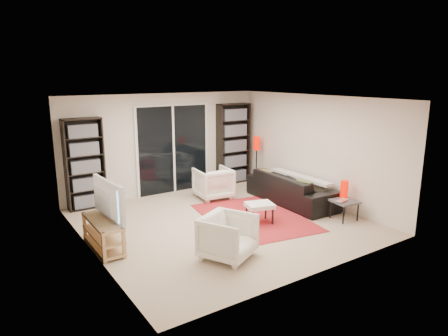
{
  "coord_description": "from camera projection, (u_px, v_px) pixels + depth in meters",
  "views": [
    {
      "loc": [
        -4.05,
        -6.18,
        2.81
      ],
      "look_at": [
        0.25,
        0.3,
        1.0
      ],
      "focal_mm": 32.0,
      "sensor_mm": 36.0,
      "label": 1
    }
  ],
  "objects": [
    {
      "name": "wall_left",
      "position": [
        88.0,
        181.0,
        6.21
      ],
      "size": [
        0.02,
        5.0,
        2.4
      ],
      "primitive_type": "cube",
      "color": "beige",
      "rests_on": "ground"
    },
    {
      "name": "tv_stand",
      "position": [
        103.0,
        234.0,
        6.58
      ],
      "size": [
        0.37,
        1.17,
        0.5
      ],
      "color": "tan",
      "rests_on": "floor"
    },
    {
      "name": "floor_lamp",
      "position": [
        257.0,
        149.0,
        10.26
      ],
      "size": [
        0.19,
        0.19,
        1.28
      ],
      "color": "black",
      "rests_on": "floor"
    },
    {
      "name": "tv",
      "position": [
        102.0,
        201.0,
        6.46
      ],
      "size": [
        0.24,
        1.14,
        0.65
      ],
      "primitive_type": "imported",
      "rotation": [
        0.0,
        0.0,
        1.65
      ],
      "color": "black",
      "rests_on": "tv_stand"
    },
    {
      "name": "armchair_back",
      "position": [
        213.0,
        183.0,
        9.29
      ],
      "size": [
        0.86,
        0.87,
        0.72
      ],
      "primitive_type": "imported",
      "rotation": [
        0.0,
        0.0,
        3.02
      ],
      "color": "white",
      "rests_on": "floor"
    },
    {
      "name": "armchair_front",
      "position": [
        228.0,
        237.0,
        6.24
      ],
      "size": [
        1.01,
        1.02,
        0.7
      ],
      "primitive_type": "imported",
      "rotation": [
        0.0,
        0.0,
        0.47
      ],
      "color": "white",
      "rests_on": "floor"
    },
    {
      "name": "table_lamp",
      "position": [
        344.0,
        189.0,
        8.03
      ],
      "size": [
        0.16,
        0.16,
        0.35
      ],
      "primitive_type": "cylinder",
      "color": "#CD0D00",
      "rests_on": "side_table"
    },
    {
      "name": "side_table",
      "position": [
        345.0,
        203.0,
        7.88
      ],
      "size": [
        0.52,
        0.52,
        0.4
      ],
      "color": "#46464B",
      "rests_on": "floor"
    },
    {
      "name": "bookshelf_left",
      "position": [
        85.0,
        164.0,
        8.45
      ],
      "size": [
        0.8,
        0.3,
        1.95
      ],
      "color": "black",
      "rests_on": "ground"
    },
    {
      "name": "wall_right",
      "position": [
        315.0,
        149.0,
        8.91
      ],
      "size": [
        0.02,
        5.0,
        2.4
      ],
      "primitive_type": "cube",
      "color": "beige",
      "rests_on": "ground"
    },
    {
      "name": "floor",
      "position": [
        222.0,
        222.0,
        7.83
      ],
      "size": [
        5.0,
        5.0,
        0.0
      ],
      "primitive_type": "plane",
      "color": "beige",
      "rests_on": "ground"
    },
    {
      "name": "laptop",
      "position": [
        345.0,
        201.0,
        7.79
      ],
      "size": [
        0.37,
        0.28,
        0.03
      ],
      "primitive_type": "imported",
      "rotation": [
        0.0,
        0.0,
        0.22
      ],
      "color": "silver",
      "rests_on": "side_table"
    },
    {
      "name": "sliding_door",
      "position": [
        173.0,
        149.0,
        9.7
      ],
      "size": [
        1.92,
        0.08,
        2.16
      ],
      "color": "white",
      "rests_on": "ground"
    },
    {
      "name": "sofa",
      "position": [
        291.0,
        188.0,
        8.97
      ],
      "size": [
        0.98,
        2.32,
        0.67
      ],
      "primitive_type": "imported",
      "rotation": [
        0.0,
        0.0,
        1.53
      ],
      "color": "black",
      "rests_on": "floor"
    },
    {
      "name": "ottoman",
      "position": [
        260.0,
        206.0,
        7.71
      ],
      "size": [
        0.61,
        0.54,
        0.4
      ],
      "color": "white",
      "rests_on": "floor"
    },
    {
      "name": "rug",
      "position": [
        254.0,
        217.0,
        8.08
      ],
      "size": [
        2.23,
        2.76,
        0.01
      ],
      "primitive_type": "cube",
      "rotation": [
        0.0,
        0.0,
        -0.17
      ],
      "color": "#AB2025",
      "rests_on": "floor"
    },
    {
      "name": "wall_front",
      "position": [
        321.0,
        194.0,
        5.53
      ],
      "size": [
        5.0,
        0.02,
        2.4
      ],
      "primitive_type": "cube",
      "color": "beige",
      "rests_on": "ground"
    },
    {
      "name": "ceiling",
      "position": [
        222.0,
        98.0,
        7.29
      ],
      "size": [
        5.0,
        5.0,
        0.02
      ],
      "primitive_type": "cube",
      "color": "white",
      "rests_on": "wall_back"
    },
    {
      "name": "bookshelf_right",
      "position": [
        233.0,
        144.0,
        10.51
      ],
      "size": [
        0.9,
        0.3,
        2.1
      ],
      "color": "black",
      "rests_on": "ground"
    },
    {
      "name": "wall_back",
      "position": [
        165.0,
        144.0,
        9.59
      ],
      "size": [
        5.0,
        0.02,
        2.4
      ],
      "primitive_type": "cube",
      "color": "beige",
      "rests_on": "ground"
    }
  ]
}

